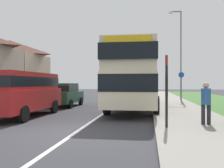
% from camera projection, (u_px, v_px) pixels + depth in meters
% --- Properties ---
extents(ground_plane, '(120.00, 120.00, 0.00)m').
position_uv_depth(ground_plane, '(76.00, 133.00, 8.27)').
color(ground_plane, '#38383D').
extents(lane_marking_centre, '(0.14, 60.00, 0.01)m').
position_uv_depth(lane_marking_centre, '(111.00, 108.00, 16.18)').
color(lane_marking_centre, silver).
rests_on(lane_marking_centre, ground_plane).
extents(pavement_near_side, '(3.20, 68.00, 0.12)m').
position_uv_depth(pavement_near_side, '(182.00, 112.00, 13.60)').
color(pavement_near_side, gray).
rests_on(pavement_near_side, ground_plane).
extents(double_decker_bus, '(2.80, 10.43, 3.70)m').
position_uv_depth(double_decker_bus, '(134.00, 75.00, 15.56)').
color(double_decker_bus, beige).
rests_on(double_decker_bus, ground_plane).
extents(parked_van_red, '(2.11, 5.49, 2.16)m').
position_uv_depth(parked_van_red, '(23.00, 90.00, 12.19)').
color(parked_van_red, '#B21E1E').
rests_on(parked_van_red, ground_plane).
extents(parked_car_dark_green, '(1.98, 4.04, 1.63)m').
position_uv_depth(parked_car_dark_green, '(63.00, 94.00, 17.58)').
color(parked_car_dark_green, '#19472D').
rests_on(parked_car_dark_green, ground_plane).
extents(pedestrian_at_stop, '(0.34, 0.34, 1.67)m').
position_uv_depth(pedestrian_at_stop, '(206.00, 101.00, 9.22)').
color(pedestrian_at_stop, '#23232D').
rests_on(pedestrian_at_stop, ground_plane).
extents(bus_stop_sign, '(0.09, 0.52, 2.60)m').
position_uv_depth(bus_stop_sign, '(167.00, 86.00, 8.59)').
color(bus_stop_sign, black).
rests_on(bus_stop_sign, ground_plane).
extents(cycle_route_sign, '(0.44, 0.08, 2.52)m').
position_uv_depth(cycle_route_sign, '(181.00, 86.00, 19.75)').
color(cycle_route_sign, slate).
rests_on(cycle_route_sign, ground_plane).
extents(street_lamp_mid, '(1.14, 0.20, 8.22)m').
position_uv_depth(street_lamp_mid, '(180.00, 50.00, 22.78)').
color(street_lamp_mid, slate).
rests_on(street_lamp_mid, ground_plane).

